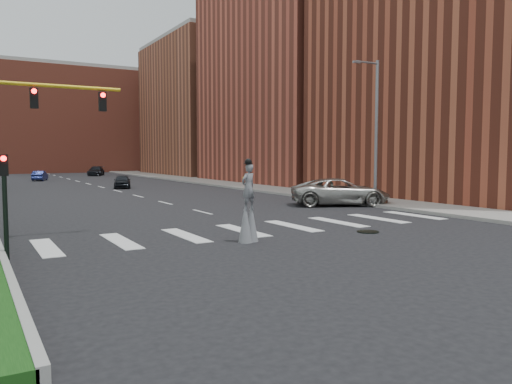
% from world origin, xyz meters
% --- Properties ---
extents(ground_plane, '(160.00, 160.00, 0.00)m').
position_xyz_m(ground_plane, '(0.00, 0.00, 0.00)').
color(ground_plane, black).
rests_on(ground_plane, ground).
extents(sidewalk_right, '(5.00, 90.00, 0.18)m').
position_xyz_m(sidewalk_right, '(12.50, 25.00, 0.09)').
color(sidewalk_right, gray).
rests_on(sidewalk_right, ground).
extents(manhole, '(0.90, 0.90, 0.04)m').
position_xyz_m(manhole, '(3.00, -2.00, 0.02)').
color(manhole, black).
rests_on(manhole, ground).
extents(building_near, '(16.00, 20.00, 22.00)m').
position_xyz_m(building_near, '(22.00, 8.00, 11.00)').
color(building_near, brown).
rests_on(building_near, ground).
extents(building_mid, '(16.00, 22.00, 24.00)m').
position_xyz_m(building_mid, '(22.00, 30.00, 12.00)').
color(building_mid, '#A04632').
rests_on(building_mid, ground).
extents(building_far, '(16.00, 22.00, 20.00)m').
position_xyz_m(building_far, '(22.00, 54.00, 10.00)').
color(building_far, '#9D543A').
rests_on(building_far, ground).
extents(building_backdrop, '(26.00, 14.00, 18.00)m').
position_xyz_m(building_backdrop, '(6.00, 78.00, 9.00)').
color(building_backdrop, '#A04632').
rests_on(building_backdrop, ground).
extents(streetlight, '(2.05, 0.20, 9.00)m').
position_xyz_m(streetlight, '(10.90, 6.00, 4.90)').
color(streetlight, slate).
rests_on(streetlight, ground).
extents(traffic_signal, '(5.30, 0.23, 6.20)m').
position_xyz_m(traffic_signal, '(-9.78, 3.00, 4.15)').
color(traffic_signal, black).
rests_on(traffic_signal, ground).
extents(secondary_signal, '(0.25, 0.21, 3.23)m').
position_xyz_m(secondary_signal, '(-10.30, -0.50, 1.95)').
color(secondary_signal, black).
rests_on(secondary_signal, ground).
extents(stilt_performer, '(0.83, 0.62, 3.07)m').
position_xyz_m(stilt_performer, '(-2.39, -1.50, 1.21)').
color(stilt_performer, '#342014').
rests_on(stilt_performer, ground).
extents(suv_crossing, '(6.72, 5.25, 1.70)m').
position_xyz_m(suv_crossing, '(9.00, 7.00, 0.85)').
color(suv_crossing, '#A5A39C').
rests_on(suv_crossing, ground).
extents(car_near, '(2.46, 3.98, 1.27)m').
position_xyz_m(car_near, '(1.42, 29.67, 0.63)').
color(car_near, black).
rests_on(car_near, ground).
extents(car_mid, '(2.29, 3.79, 1.18)m').
position_xyz_m(car_mid, '(-3.66, 47.64, 0.59)').
color(car_mid, navy).
rests_on(car_mid, ground).
extents(car_far, '(3.56, 5.08, 1.36)m').
position_xyz_m(car_far, '(5.30, 58.36, 0.68)').
color(car_far, black).
rests_on(car_far, ground).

